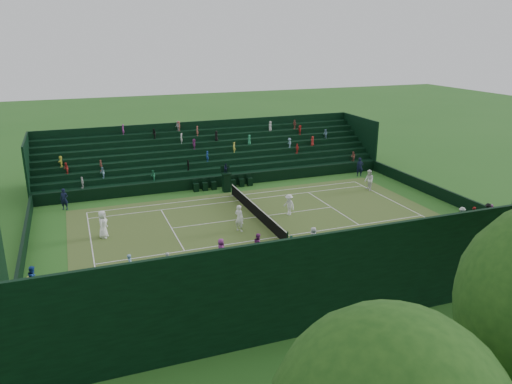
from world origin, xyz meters
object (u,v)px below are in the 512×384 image
player_far_east (289,205)px  tennis_net (256,211)px  player_near_east (239,218)px  umpire_chair (226,180)px  player_far_west (369,180)px  player_near_west (103,224)px

player_far_east → tennis_net: bearing=-118.9°
tennis_net → player_near_east: player_near_east is taller
umpire_chair → player_far_west: size_ratio=1.36×
tennis_net → player_near_west: player_near_west is taller
umpire_chair → player_far_east: umpire_chair is taller
tennis_net → umpire_chair: bearing=-178.7°
player_far_east → player_near_east: bearing=-89.4°
player_far_west → player_far_east: size_ratio=1.13×
player_near_east → umpire_chair: bearing=-46.7°
umpire_chair → player_near_east: (9.07, -1.89, -0.11)m
player_near_east → player_far_east: player_near_east is taller
tennis_net → umpire_chair: 6.95m
tennis_net → player_near_east: size_ratio=6.06×
player_near_east → player_far_east: bearing=-103.8°
player_near_west → player_near_east: player_near_east is taller
tennis_net → player_near_west: 11.02m
tennis_net → player_far_east: (0.37, 2.53, 0.29)m
tennis_net → player_near_west: bearing=-90.0°
player_near_west → umpire_chair: bearing=-33.7°
player_far_west → umpire_chair: bearing=-103.2°
umpire_chair → player_near_east: size_ratio=1.30×
umpire_chair → player_far_west: (4.09, 11.80, -0.15)m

